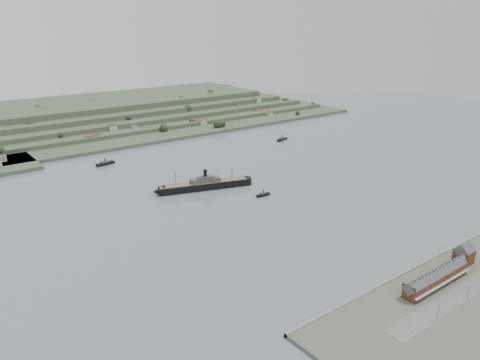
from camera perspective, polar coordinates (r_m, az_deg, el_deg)
ground at (r=404.51m, az=2.77°, el=-2.48°), size 1400.00×1400.00×0.00m
near_shore at (r=301.16m, az=26.79°, el=-12.36°), size 220.00×80.00×2.60m
terrace_row at (r=297.32m, az=22.83°, el=-10.88°), size 55.60×9.80×11.07m
gabled_building at (r=328.51m, az=25.64°, el=-8.13°), size 10.40×10.18×14.09m
far_peninsula at (r=745.29m, az=-15.40°, el=7.72°), size 760.00×309.00×30.00m
steamship at (r=429.37m, az=-4.75°, el=-0.65°), size 91.73×36.72×22.58m
tugboat at (r=413.62m, az=2.85°, el=-1.77°), size 13.42×3.92×6.00m
ferry_west at (r=523.36m, az=-16.10°, el=1.98°), size 21.05×9.50×7.63m
ferry_east at (r=611.06m, az=5.16°, el=5.00°), size 18.92×10.06×6.84m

